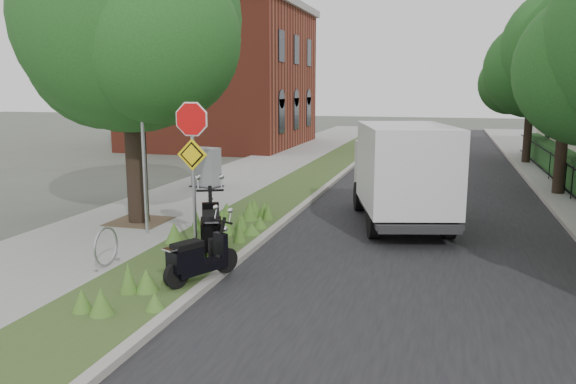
% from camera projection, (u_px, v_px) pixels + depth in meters
% --- Properties ---
extents(ground, '(120.00, 120.00, 0.00)m').
position_uv_depth(ground, '(251.00, 274.00, 10.61)').
color(ground, '#4C5147').
rests_on(ground, ground).
extents(sidewalk_near, '(3.50, 60.00, 0.12)m').
position_uv_depth(sidewalk_near, '(233.00, 180.00, 21.19)').
color(sidewalk_near, gray).
rests_on(sidewalk_near, ground).
extents(verge, '(2.00, 60.00, 0.12)m').
position_uv_depth(verge, '(303.00, 183.00, 20.46)').
color(verge, '#384F22').
rests_on(verge, ground).
extents(kerb_near, '(0.20, 60.00, 0.13)m').
position_uv_depth(kerb_near, '(330.00, 184.00, 20.19)').
color(kerb_near, '#9E9991').
rests_on(kerb_near, ground).
extents(road, '(7.00, 60.00, 0.01)m').
position_uv_depth(road, '(430.00, 190.00, 19.27)').
color(road, black).
rests_on(road, ground).
extents(kerb_far, '(0.20, 60.00, 0.13)m').
position_uv_depth(kerb_far, '(541.00, 194.00, 18.32)').
color(kerb_far, '#9E9991').
rests_on(kerb_far, ground).
extents(street_tree_main, '(6.21, 5.54, 7.66)m').
position_uv_depth(street_tree_main, '(128.00, 32.00, 13.53)').
color(street_tree_main, black).
rests_on(street_tree_main, ground).
extents(bare_post, '(0.08, 0.08, 4.00)m').
position_uv_depth(bare_post, '(143.00, 148.00, 12.78)').
color(bare_post, '#A5A8AD').
rests_on(bare_post, ground).
extents(bike_hoop, '(0.06, 0.78, 0.77)m').
position_uv_depth(bike_hoop, '(106.00, 247.00, 10.67)').
color(bike_hoop, '#A5A8AD').
rests_on(bike_hoop, ground).
extents(sign_assembly, '(0.94, 0.08, 3.22)m').
position_uv_depth(sign_assembly, '(192.00, 147.00, 11.11)').
color(sign_assembly, '#A5A8AD').
rests_on(sign_assembly, ground).
extents(fence_far, '(0.04, 24.00, 1.00)m').
position_uv_depth(fence_far, '(566.00, 176.00, 18.02)').
color(fence_far, black).
rests_on(fence_far, ground).
extents(brick_building, '(9.40, 10.40, 8.30)m').
position_uv_depth(brick_building, '(223.00, 75.00, 33.19)').
color(brick_building, maroon).
rests_on(brick_building, ground).
extents(far_tree_b, '(4.83, 4.31, 6.56)m').
position_uv_depth(far_tree_b, '(567.00, 59.00, 17.46)').
color(far_tree_b, black).
rests_on(far_tree_b, ground).
extents(far_tree_c, '(4.37, 3.89, 5.93)m').
position_uv_depth(far_tree_c, '(531.00, 77.00, 25.10)').
color(far_tree_c, black).
rests_on(far_tree_c, ground).
extents(scooter_near, '(0.97, 1.85, 0.94)m').
position_uv_depth(scooter_near, '(211.00, 235.00, 11.25)').
color(scooter_near, black).
rests_on(scooter_near, ground).
extents(scooter_far, '(0.85, 1.47, 0.76)m').
position_uv_depth(scooter_far, '(194.00, 262.00, 9.75)').
color(scooter_far, black).
rests_on(scooter_far, ground).
extents(box_truck, '(3.08, 5.20, 2.21)m').
position_uv_depth(box_truck, '(402.00, 170.00, 14.16)').
color(box_truck, '#262628').
rests_on(box_truck, ground).
extents(utility_cabinet, '(1.14, 0.89, 1.35)m').
position_uv_depth(utility_cabinet, '(206.00, 168.00, 19.20)').
color(utility_cabinet, '#262628').
rests_on(utility_cabinet, ground).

